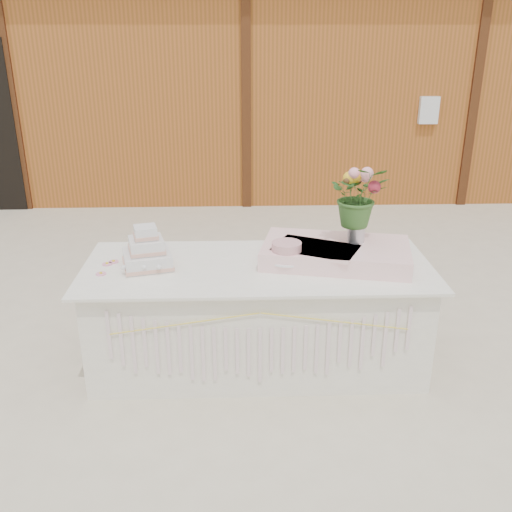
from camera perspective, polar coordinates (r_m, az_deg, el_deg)
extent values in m
plane|color=beige|center=(4.28, 0.14, -10.50)|extent=(80.00, 80.00, 0.00)
cube|color=#9D5121|center=(9.65, -1.21, 17.02)|extent=(12.00, 4.00, 3.00)
cube|color=white|center=(4.09, 0.14, -6.05)|extent=(2.28, 0.88, 0.75)
cube|color=white|center=(3.93, 0.15, -1.07)|extent=(2.40, 1.00, 0.02)
cube|color=silver|center=(3.96, -10.80, -0.32)|extent=(0.38, 0.38, 0.11)
cube|color=#DCA08B|center=(3.97, -10.77, -0.74)|extent=(0.39, 0.39, 0.02)
cube|color=silver|center=(3.92, -10.90, 1.05)|extent=(0.27, 0.27, 0.10)
cube|color=#DCA08B|center=(3.93, -10.88, 0.69)|extent=(0.29, 0.29, 0.02)
cube|color=silver|center=(3.89, -11.00, 2.31)|extent=(0.18, 0.18, 0.09)
cube|color=#DCA08B|center=(3.90, -10.98, 2.01)|extent=(0.19, 0.19, 0.02)
cylinder|color=white|center=(3.88, 3.03, -1.10)|extent=(0.22, 0.22, 0.01)
cylinder|color=white|center=(3.87, 3.04, -0.73)|extent=(0.06, 0.06, 0.04)
cylinder|color=white|center=(3.86, 3.05, -0.37)|extent=(0.26, 0.26, 0.01)
cylinder|color=#D1979C|center=(3.84, 3.07, 0.53)|extent=(0.20, 0.20, 0.12)
cube|color=#FFCDCD|center=(4.01, 7.98, 0.31)|extent=(1.10, 0.78, 0.13)
cylinder|color=silver|center=(4.03, 9.99, 2.53)|extent=(0.12, 0.12, 0.16)
imported|color=#346026|center=(3.95, 10.27, 6.64)|extent=(0.42, 0.37, 0.43)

